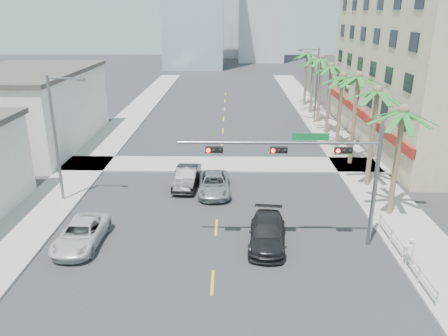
{
  "coord_description": "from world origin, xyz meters",
  "views": [
    {
      "loc": [
        0.87,
        -14.8,
        12.89
      ],
      "look_at": [
        0.47,
        11.45,
        3.5
      ],
      "focal_mm": 35.0,
      "sensor_mm": 36.0,
      "label": 1
    }
  ],
  "objects_px": {
    "car_parked_far": "(81,234)",
    "car_lane_center": "(214,184)",
    "car_lane_left": "(187,177)",
    "traffic_signal_mast": "(320,163)",
    "pedestrian": "(410,252)",
    "car_lane_right": "(267,233)"
  },
  "relations": [
    {
      "from": "car_parked_far",
      "to": "car_lane_center",
      "type": "bearing_deg",
      "value": 49.12
    },
    {
      "from": "car_lane_center",
      "to": "car_lane_right",
      "type": "bearing_deg",
      "value": -68.74
    },
    {
      "from": "car_lane_center",
      "to": "pedestrian",
      "type": "height_order",
      "value": "pedestrian"
    },
    {
      "from": "traffic_signal_mast",
      "to": "pedestrian",
      "type": "relative_size",
      "value": 6.87
    },
    {
      "from": "traffic_signal_mast",
      "to": "pedestrian",
      "type": "distance_m",
      "value": 6.61
    },
    {
      "from": "car_lane_left",
      "to": "pedestrian",
      "type": "bearing_deg",
      "value": -37.41
    },
    {
      "from": "traffic_signal_mast",
      "to": "car_lane_center",
      "type": "relative_size",
      "value": 2.2
    },
    {
      "from": "car_lane_center",
      "to": "pedestrian",
      "type": "bearing_deg",
      "value": -45.9
    },
    {
      "from": "car_parked_far",
      "to": "car_lane_left",
      "type": "distance_m",
      "value": 10.62
    },
    {
      "from": "car_lane_right",
      "to": "traffic_signal_mast",
      "type": "bearing_deg",
      "value": 5.97
    },
    {
      "from": "traffic_signal_mast",
      "to": "pedestrian",
      "type": "height_order",
      "value": "traffic_signal_mast"
    },
    {
      "from": "car_parked_far",
      "to": "car_lane_left",
      "type": "height_order",
      "value": "car_lane_left"
    },
    {
      "from": "car_parked_far",
      "to": "car_lane_left",
      "type": "relative_size",
      "value": 1.06
    },
    {
      "from": "car_lane_right",
      "to": "pedestrian",
      "type": "relative_size",
      "value": 3.15
    },
    {
      "from": "car_parked_far",
      "to": "car_lane_center",
      "type": "height_order",
      "value": "car_lane_center"
    },
    {
      "from": "car_lane_center",
      "to": "pedestrian",
      "type": "distance_m",
      "value": 14.77
    },
    {
      "from": "car_parked_far",
      "to": "car_lane_right",
      "type": "relative_size",
      "value": 0.98
    },
    {
      "from": "car_lane_center",
      "to": "car_parked_far",
      "type": "bearing_deg",
      "value": -135.49
    },
    {
      "from": "car_lane_right",
      "to": "pedestrian",
      "type": "distance_m",
      "value": 7.7
    },
    {
      "from": "traffic_signal_mast",
      "to": "car_lane_center",
      "type": "height_order",
      "value": "traffic_signal_mast"
    },
    {
      "from": "traffic_signal_mast",
      "to": "car_lane_left",
      "type": "bearing_deg",
      "value": 132.86
    },
    {
      "from": "traffic_signal_mast",
      "to": "car_lane_right",
      "type": "distance_m",
      "value": 5.11
    }
  ]
}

